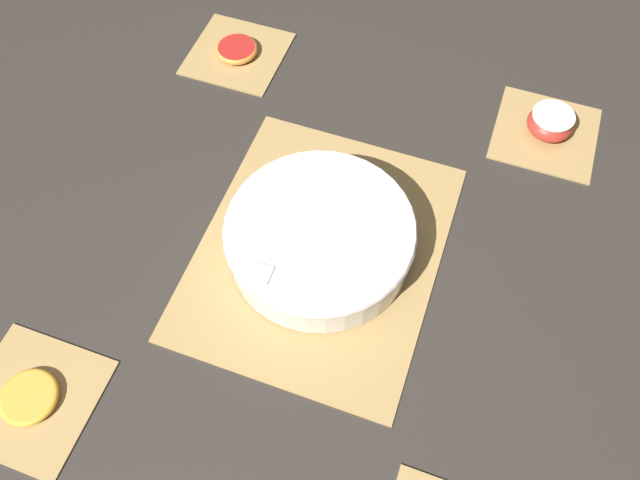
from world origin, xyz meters
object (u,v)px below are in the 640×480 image
at_px(fruit_salad_bowl, 320,237).
at_px(orange_slice_whole, 29,397).
at_px(grapefruit_slice, 237,49).
at_px(apple_half, 550,123).

height_order(fruit_salad_bowl, orange_slice_whole, fruit_salad_bowl).
relative_size(fruit_salad_bowl, grapefruit_slice, 3.60).
distance_m(apple_half, grapefruit_slice, 0.57).
bearing_deg(fruit_salad_bowl, grapefruit_slice, -140.39).
bearing_deg(fruit_salad_bowl, apple_half, 140.36).
relative_size(fruit_salad_bowl, orange_slice_whole, 3.58).
relative_size(fruit_salad_bowl, apple_half, 3.69).
bearing_deg(apple_half, fruit_salad_bowl, -39.64).
xyz_separation_m(apple_half, grapefruit_slice, (-0.00, -0.57, -0.02)).
height_order(orange_slice_whole, grapefruit_slice, grapefruit_slice).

